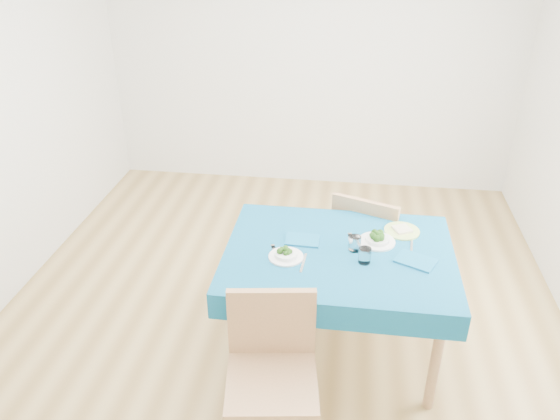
# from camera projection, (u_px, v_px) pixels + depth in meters

# --- Properties ---
(room_shell) EXTENTS (4.02, 4.52, 2.73)m
(room_shell) POSITION_uv_depth(u_px,v_px,m) (280.00, 137.00, 3.25)
(room_shell) COLOR olive
(room_shell) RESTS_ON ground
(table) EXTENTS (1.35, 1.03, 0.76)m
(table) POSITION_uv_depth(u_px,v_px,m) (336.00, 302.00, 3.42)
(table) COLOR navy
(table) RESTS_ON ground
(chair_near) EXTENTS (0.53, 0.57, 1.15)m
(chair_near) POSITION_uv_depth(u_px,v_px,m) (272.00, 361.00, 2.70)
(chair_near) COLOR #986E47
(chair_near) RESTS_ON ground
(chair_far) EXTENTS (0.61, 0.64, 1.16)m
(chair_far) POSITION_uv_depth(u_px,v_px,m) (373.00, 222.00, 3.90)
(chair_far) COLOR #986E47
(chair_far) RESTS_ON ground
(bowl_near) EXTENTS (0.20, 0.20, 0.06)m
(bowl_near) POSITION_uv_depth(u_px,v_px,m) (286.00, 253.00, 3.16)
(bowl_near) COLOR white
(bowl_near) RESTS_ON table
(bowl_far) EXTENTS (0.22, 0.22, 0.07)m
(bowl_far) POSITION_uv_depth(u_px,v_px,m) (377.00, 238.00, 3.31)
(bowl_far) COLOR white
(bowl_far) RESTS_ON table
(fork_near) EXTENTS (0.08, 0.17, 0.00)m
(fork_near) POSITION_uv_depth(u_px,v_px,m) (276.00, 253.00, 3.21)
(fork_near) COLOR silver
(fork_near) RESTS_ON table
(knife_near) EXTENTS (0.03, 0.20, 0.00)m
(knife_near) POSITION_uv_depth(u_px,v_px,m) (303.00, 263.00, 3.13)
(knife_near) COLOR silver
(knife_near) RESTS_ON table
(fork_far) EXTENTS (0.04, 0.19, 0.00)m
(fork_far) POSITION_uv_depth(u_px,v_px,m) (351.00, 242.00, 3.32)
(fork_far) COLOR silver
(fork_far) RESTS_ON table
(knife_far) EXTENTS (0.03, 0.19, 0.00)m
(knife_far) POSITION_uv_depth(u_px,v_px,m) (411.00, 248.00, 3.26)
(knife_far) COLOR silver
(knife_far) RESTS_ON table
(napkin_near) EXTENTS (0.21, 0.15, 0.01)m
(napkin_near) POSITION_uv_depth(u_px,v_px,m) (303.00, 240.00, 3.34)
(napkin_near) COLOR #0E5379
(napkin_near) RESTS_ON table
(napkin_far) EXTENTS (0.26, 0.23, 0.01)m
(napkin_far) POSITION_uv_depth(u_px,v_px,m) (416.00, 261.00, 3.14)
(napkin_far) COLOR #0E5379
(napkin_far) RESTS_ON table
(tumbler_center) EXTENTS (0.07, 0.07, 0.09)m
(tumbler_center) POSITION_uv_depth(u_px,v_px,m) (355.00, 243.00, 3.23)
(tumbler_center) COLOR white
(tumbler_center) RESTS_ON table
(tumbler_side) EXTENTS (0.07, 0.07, 0.09)m
(tumbler_side) POSITION_uv_depth(u_px,v_px,m) (365.00, 256.00, 3.11)
(tumbler_side) COLOR white
(tumbler_side) RESTS_ON table
(side_plate) EXTENTS (0.22, 0.22, 0.01)m
(side_plate) POSITION_uv_depth(u_px,v_px,m) (402.00, 231.00, 3.43)
(side_plate) COLOR #BCDA6A
(side_plate) RESTS_ON table
(bread_slice) EXTENTS (0.13, 0.13, 0.02)m
(bread_slice) POSITION_uv_depth(u_px,v_px,m) (402.00, 229.00, 3.43)
(bread_slice) COLOR beige
(bread_slice) RESTS_ON side_plate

